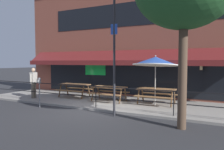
{
  "coord_description": "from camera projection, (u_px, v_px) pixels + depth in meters",
  "views": [
    {
      "loc": [
        5.05,
        -8.1,
        2.17
      ],
      "look_at": [
        0.16,
        1.6,
        1.5
      ],
      "focal_mm": 35.0,
      "sensor_mm": 36.0,
      "label": 1
    }
  ],
  "objects": [
    {
      "name": "pedestrian_walking",
      "position": [
        33.0,
        81.0,
        12.39
      ],
      "size": [
        0.31,
        0.61,
        1.71
      ],
      "color": "#665B4C",
      "rests_on": "patio_deck"
    },
    {
      "name": "picnic_table_centre",
      "position": [
        109.0,
        90.0,
        11.37
      ],
      "size": [
        1.8,
        1.42,
        0.76
      ],
      "color": "brown",
      "rests_on": "patio_deck"
    },
    {
      "name": "patio_deck",
      "position": [
        113.0,
        102.0,
        11.4
      ],
      "size": [
        15.0,
        4.0,
        0.1
      ],
      "primitive_type": "cube",
      "color": "gray",
      "rests_on": "ground"
    },
    {
      "name": "picnic_table_right",
      "position": [
        156.0,
        92.0,
        10.53
      ],
      "size": [
        1.8,
        1.42,
        0.76
      ],
      "color": "brown",
      "rests_on": "patio_deck"
    },
    {
      "name": "picnic_table_left",
      "position": [
        74.0,
        87.0,
        12.71
      ],
      "size": [
        1.8,
        1.42,
        0.76
      ],
      "color": "brown",
      "rests_on": "patio_deck"
    },
    {
      "name": "patio_umbrella_right",
      "position": [
        155.0,
        61.0,
        10.25
      ],
      "size": [
        2.14,
        2.14,
        2.38
      ],
      "color": "#B7B2A8",
      "rests_on": "patio_deck"
    },
    {
      "name": "patio_railing",
      "position": [
        96.0,
        92.0,
        9.84
      ],
      "size": [
        13.84,
        0.04,
        0.97
      ],
      "color": "black",
      "rests_on": "patio_deck"
    },
    {
      "name": "street_sign_pole",
      "position": [
        114.0,
        55.0,
        8.49
      ],
      "size": [
        0.28,
        0.09,
        4.74
      ],
      "color": "#2D2D33",
      "rests_on": "ground"
    },
    {
      "name": "restaurant_building",
      "position": [
        129.0,
        39.0,
        13.17
      ],
      "size": [
        15.0,
        1.6,
        7.09
      ],
      "color": "brown",
      "rests_on": "ground"
    },
    {
      "name": "ground_plane",
      "position": [
        92.0,
        111.0,
        9.62
      ],
      "size": [
        120.0,
        120.0,
        0.0
      ],
      "primitive_type": "plane",
      "color": "#2D2D30"
    },
    {
      "name": "parking_meter_near",
      "position": [
        39.0,
        83.0,
        10.27
      ],
      "size": [
        0.15,
        0.16,
        1.42
      ],
      "color": "gray",
      "rests_on": "ground"
    }
  ]
}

